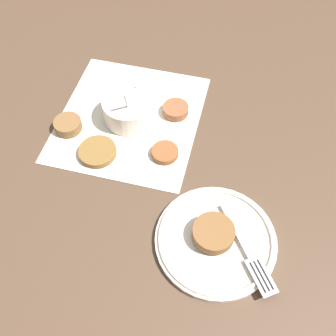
{
  "coord_description": "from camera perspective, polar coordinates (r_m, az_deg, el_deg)",
  "views": [
    {
      "loc": [
        -0.49,
        -0.29,
        0.66
      ],
      "look_at": [
        -0.09,
        -0.13,
        0.02
      ],
      "focal_mm": 42.0,
      "sensor_mm": 36.0,
      "label": 1
    }
  ],
  "objects": [
    {
      "name": "fritter_1",
      "position": [
        0.83,
        -10.19,
        2.37
      ],
      "size": [
        0.08,
        0.08,
        0.01
      ],
      "color": "brown",
      "rests_on": "napkin"
    },
    {
      "name": "fork",
      "position": [
        0.71,
        11.97,
        -12.55
      ],
      "size": [
        0.15,
        0.14,
        0.0
      ],
      "color": "silver",
      "rests_on": "serving_plate"
    },
    {
      "name": "fritter_2",
      "position": [
        0.81,
        -0.44,
        2.27
      ],
      "size": [
        0.06,
        0.06,
        0.01
      ],
      "color": "brown",
      "rests_on": "napkin"
    },
    {
      "name": "ground_plane",
      "position": [
        0.87,
        -5.61,
        6.23
      ],
      "size": [
        4.0,
        4.0,
        0.0
      ],
      "primitive_type": "plane",
      "color": "#4C3828"
    },
    {
      "name": "fritter_3",
      "position": [
        0.88,
        -14.32,
        6.09
      ],
      "size": [
        0.06,
        0.06,
        0.02
      ],
      "color": "brown",
      "rests_on": "napkin"
    },
    {
      "name": "napkin",
      "position": [
        0.89,
        -5.59,
        7.26
      ],
      "size": [
        0.37,
        0.34,
        0.0
      ],
      "color": "silver",
      "rests_on": "ground_plane"
    },
    {
      "name": "fritter_on_plate",
      "position": [
        0.7,
        6.62,
        -9.34
      ],
      "size": [
        0.08,
        0.08,
        0.02
      ],
      "color": "brown",
      "rests_on": "serving_plate"
    },
    {
      "name": "serving_plate",
      "position": [
        0.72,
        6.94,
        -10.29
      ],
      "size": [
        0.22,
        0.22,
        0.02
      ],
      "color": "silver",
      "rests_on": "ground_plane"
    },
    {
      "name": "sauce_bowl",
      "position": [
        0.87,
        -5.7,
        8.42
      ],
      "size": [
        0.12,
        0.11,
        0.11
      ],
      "color": "silver",
      "rests_on": "napkin"
    },
    {
      "name": "fritter_0",
      "position": [
        0.88,
        1.12,
        8.47
      ],
      "size": [
        0.06,
        0.06,
        0.02
      ],
      "color": "brown",
      "rests_on": "napkin"
    }
  ]
}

